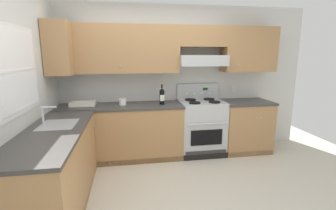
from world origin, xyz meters
The scene contains 9 objects.
ground_plane centered at (0.00, 0.00, 0.00)m, with size 7.04×7.04×0.00m, color beige.
wall_back centered at (0.40, 1.53, 1.48)m, with size 4.68×0.57×2.55m.
wall_left centered at (-1.59, 0.23, 1.34)m, with size 0.47×4.00×2.55m.
counter_back_run centered at (0.11, 1.24, 0.45)m, with size 3.60×0.65×0.91m.
counter_left_run centered at (-1.24, 0.00, 0.46)m, with size 0.63×1.91×1.13m.
stove centered at (0.82, 1.25, 0.48)m, with size 0.76×0.62×1.20m.
wine_bottle centered at (0.12, 1.21, 1.05)m, with size 0.08×0.08×0.35m.
bowl centered at (-1.15, 1.33, 0.93)m, with size 0.40×0.25×0.06m.
paper_towel_roll centered at (-0.52, 1.26, 0.96)m, with size 0.12×0.12×0.11m.
Camera 1 is at (-0.43, -2.69, 1.71)m, focal length 26.05 mm.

